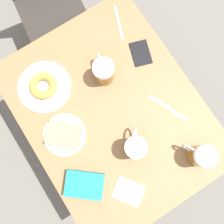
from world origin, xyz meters
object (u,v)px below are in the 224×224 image
napkin_folded (129,192)px  knife (168,108)px  beer_mug_center (135,147)px  beer_mug_left (104,72)px  beer_mug_right (201,156)px  blue_pouch (85,185)px  plate_with_donut (44,86)px  fork (118,22)px  passport_near_edge (141,53)px  plate_with_cake (64,135)px

napkin_folded → knife: (0.37, 0.22, -0.00)m
beer_mug_center → beer_mug_left: bearing=79.4°
beer_mug_center → napkin_folded: bearing=-129.5°
beer_mug_center → beer_mug_right: same height
blue_pouch → plate_with_donut: bearing=81.5°
beer_mug_right → fork: (0.06, 0.75, -0.07)m
beer_mug_left → beer_mug_center: size_ratio=1.04×
blue_pouch → beer_mug_right: bearing=-18.5°
plate_with_donut → knife: plate_with_donut is taller
beer_mug_left → passport_near_edge: (0.22, 0.00, -0.07)m
beer_mug_left → napkin_folded: (-0.20, -0.52, -0.07)m
beer_mug_right → napkin_folded: size_ratio=0.84×
napkin_folded → knife: napkin_folded is taller
fork → knife: 0.50m
beer_mug_center → knife: beer_mug_center is taller
plate_with_donut → plate_with_cake: bearing=-98.3°
blue_pouch → passport_near_edge: bearing=34.5°
plate_with_cake → beer_mug_right: size_ratio=1.47×
blue_pouch → fork: bearing=46.3°
beer_mug_right → passport_near_edge: 0.56m
blue_pouch → knife: bearing=9.3°
fork → passport_near_edge: passport_near_edge is taller
beer_mug_right → blue_pouch: size_ratio=0.68×
blue_pouch → beer_mug_center: bearing=4.1°
blue_pouch → napkin_folded: bearing=-42.1°
beer_mug_right → fork: 0.75m
beer_mug_center → passport_near_edge: (0.28, 0.36, -0.07)m
beer_mug_left → knife: (0.17, -0.30, -0.07)m
beer_mug_right → napkin_folded: 0.36m
fork → knife: (-0.04, -0.50, -0.00)m
beer_mug_left → knife: beer_mug_left is taller
beer_mug_left → blue_pouch: (-0.34, -0.38, -0.05)m
beer_mug_right → beer_mug_left: bearing=105.6°
plate_with_cake → plate_with_donut: bearing=81.7°
beer_mug_left → napkin_folded: beer_mug_left is taller
beer_mug_center → beer_mug_right: size_ratio=1.00×
plate_with_donut → blue_pouch: (-0.07, -0.49, 0.01)m
beer_mug_left → fork: (0.21, 0.20, -0.07)m
beer_mug_right → napkin_folded: bearing=174.8°
plate_with_donut → passport_near_edge: plate_with_donut is taller
plate_with_cake → beer_mug_right: (0.46, -0.41, 0.05)m
beer_mug_left → beer_mug_right: (0.15, -0.55, 0.00)m
napkin_folded → fork: same height
napkin_folded → fork: 0.82m
beer_mug_left → knife: bearing=-60.0°
fork → blue_pouch: bearing=-133.7°
fork → plate_with_donut: bearing=-169.4°
fork → passport_near_edge: size_ratio=1.21×
beer_mug_center → knife: (0.24, 0.06, -0.07)m
passport_near_edge → beer_mug_center: bearing=-127.8°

